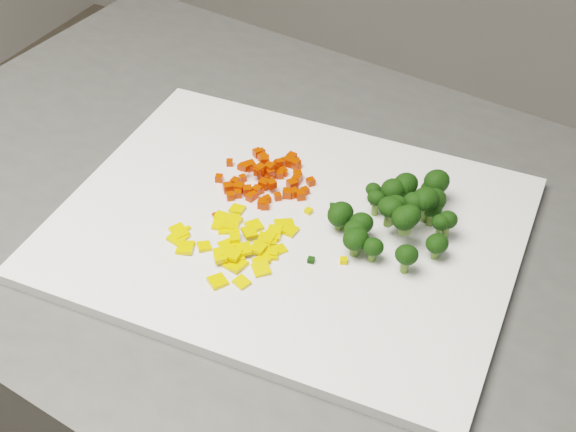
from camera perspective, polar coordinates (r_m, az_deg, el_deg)
The scene contains 143 objects.
cutting_board at distance 0.85m, azimuth -0.00°, elevation -0.83°, with size 0.47×0.37×0.01m, color white.
carrot_pile at distance 0.89m, azimuth -1.62°, elevation 3.38°, with size 0.11×0.11×0.03m, color red, non-canonical shape.
pepper_pile at distance 0.82m, azimuth -3.86°, elevation -1.64°, with size 0.12×0.12×0.02m, color yellow, non-canonical shape.
broccoli_pile at distance 0.83m, azimuth 8.09°, elevation 0.54°, with size 0.13×0.13×0.06m, color black, non-canonical shape.
carrot_cube_0 at distance 0.91m, azimuth -0.79°, elevation 3.57°, with size 0.01×0.01×0.01m, color red.
carrot_cube_1 at distance 0.91m, azimuth -0.44°, elevation 3.16°, with size 0.01×0.01×0.01m, color red.
carrot_cube_2 at distance 0.89m, azimuth -2.19°, elevation 3.27°, with size 0.01×0.01×0.01m, color red.
carrot_cube_3 at distance 0.94m, azimuth -1.90°, elevation 4.58°, with size 0.01×0.01×0.01m, color red.
carrot_cube_4 at distance 0.90m, azimuth -0.25°, elevation 3.11°, with size 0.01×0.01×0.01m, color red.
carrot_cube_5 at distance 0.91m, azimuth -1.66°, elevation 3.98°, with size 0.01×0.01×0.01m, color red.
carrot_cube_6 at distance 0.91m, azimuth -0.67°, elevation 3.81°, with size 0.01×0.01×0.01m, color red.
carrot_cube_7 at distance 0.87m, azimuth -2.70°, elevation 1.35°, with size 0.01×0.01×0.01m, color red.
carrot_cube_8 at distance 0.89m, azimuth 0.30°, elevation 2.25°, with size 0.01×0.01×0.01m, color red.
carrot_cube_9 at distance 0.87m, azimuth -0.74°, elevation 1.39°, with size 0.01×0.01×0.01m, color red.
carrot_cube_10 at distance 0.91m, azimuth -1.43°, elevation 3.27°, with size 0.01×0.01×0.01m, color red.
carrot_cube_11 at distance 0.90m, azimuth 0.69°, elevation 2.93°, with size 0.01×0.01×0.01m, color red.
carrot_cube_12 at distance 0.87m, azimuth -1.51°, elevation 1.20°, with size 0.01×0.01×0.01m, color red.
carrot_cube_13 at distance 0.88m, azimuth -3.58°, elevation 1.59°, with size 0.01×0.01×0.01m, color red.
carrot_cube_14 at distance 0.89m, azimuth 0.61°, elevation 2.62°, with size 0.01×0.01×0.01m, color red.
carrot_cube_15 at distance 0.86m, azimuth -1.79°, elevation 0.76°, with size 0.01×0.01×0.01m, color red.
carrot_cube_16 at distance 0.92m, azimuth -0.40°, elevation 3.81°, with size 0.01×0.01×0.01m, color red.
carrot_cube_17 at distance 0.92m, azimuth 0.19°, elevation 3.98°, with size 0.01×0.01×0.01m, color red.
carrot_cube_18 at distance 0.88m, azimuth -4.31°, elevation 2.02°, with size 0.01×0.01×0.01m, color red.
carrot_cube_19 at distance 0.92m, azimuth -4.17°, elevation 3.81°, with size 0.01×0.01×0.01m, color red.
carrot_cube_20 at distance 0.87m, azimuth 0.40°, elevation 1.64°, with size 0.01×0.01×0.01m, color red.
carrot_cube_21 at distance 0.86m, azimuth -1.66°, elevation 0.80°, with size 0.01×0.01×0.01m, color red.
carrot_cube_22 at distance 0.90m, azimuth -1.33°, elevation 2.73°, with size 0.01×0.01×0.01m, color red.
carrot_cube_23 at distance 0.88m, azimuth 1.22°, elevation 1.80°, with size 0.01×0.01×0.01m, color red.
carrot_cube_24 at distance 0.93m, azimuth -2.19°, elevation 4.51°, with size 0.01×0.01×0.01m, color red.
carrot_cube_25 at distance 0.89m, azimuth 1.63°, elevation 2.45°, with size 0.01×0.01×0.01m, color red.
carrot_cube_26 at distance 0.91m, azimuth -0.40°, elevation 3.25°, with size 0.01×0.01×0.01m, color red.
carrot_cube_27 at distance 0.90m, azimuth -1.95°, elevation 2.86°, with size 0.01×0.01×0.01m, color red.
carrot_cube_28 at distance 0.87m, azimuth -4.13°, elevation 1.42°, with size 0.01×0.01×0.01m, color red.
carrot_cube_29 at distance 0.88m, azimuth -1.98°, elevation 1.84°, with size 0.01×0.01×0.01m, color red.
carrot_cube_30 at distance 0.87m, azimuth -0.06°, elevation 1.62°, with size 0.01×0.01×0.01m, color red.
carrot_cube_31 at distance 0.90m, azimuth -4.92°, elevation 2.70°, with size 0.01×0.01×0.01m, color red.
carrot_cube_32 at distance 0.87m, azimuth 0.91°, elevation 1.51°, with size 0.01×0.01×0.01m, color red.
carrot_cube_33 at distance 0.89m, azimuth -3.94°, elevation 2.04°, with size 0.01×0.01×0.01m, color red.
carrot_cube_34 at distance 0.89m, azimuth -3.76°, elevation 2.43°, with size 0.01×0.01×0.01m, color red.
carrot_cube_35 at distance 0.90m, azimuth -1.84°, elevation 3.06°, with size 0.01×0.01×0.01m, color red.
carrot_cube_36 at distance 0.89m, azimuth -1.72°, elevation 2.28°, with size 0.01×0.01×0.01m, color red.
carrot_cube_37 at distance 0.92m, azimuth 0.01°, elevation 3.90°, with size 0.01×0.01×0.01m, color red.
carrot_cube_38 at distance 0.89m, azimuth 0.50°, elevation 2.44°, with size 0.01×0.01×0.01m, color red.
carrot_cube_39 at distance 0.90m, azimuth -1.62°, elevation 2.86°, with size 0.01×0.01×0.01m, color red.
carrot_cube_40 at distance 0.92m, azimuth -1.79°, elevation 4.16°, with size 0.01×0.01×0.01m, color red.
carrot_cube_41 at distance 0.88m, azimuth -2.90°, elevation 1.82°, with size 0.01×0.01×0.01m, color red.
carrot_cube_42 at distance 0.90m, azimuth -3.04°, elevation 3.46°, with size 0.01×0.01×0.01m, color red.
carrot_cube_43 at distance 0.90m, azimuth -0.57°, elevation 2.96°, with size 0.01×0.01×0.01m, color red.
carrot_cube_44 at distance 0.88m, azimuth -3.49°, elevation 2.02°, with size 0.01×0.01×0.01m, color red.
carrot_cube_45 at distance 0.89m, azimuth -1.96°, elevation 3.39°, with size 0.01×0.01×0.01m, color red.
carrot_cube_46 at distance 0.90m, azimuth -1.02°, elevation 2.98°, with size 0.01×0.01×0.01m, color red.
carrot_cube_47 at distance 0.89m, azimuth -1.28°, elevation 3.12°, with size 0.01×0.01×0.01m, color red.
carrot_cube_48 at distance 0.91m, azimuth 0.51°, elevation 3.74°, with size 0.01×0.01×0.01m, color red.
carrot_cube_49 at distance 0.88m, azimuth -1.16°, elevation 2.28°, with size 0.01×0.01×0.01m, color red.
carrot_cube_50 at distance 0.90m, azimuth -1.38°, elevation 3.46°, with size 0.01×0.01×0.01m, color red.
carrot_cube_51 at distance 0.90m, azimuth -1.52°, elevation 2.83°, with size 0.01×0.01×0.01m, color red.
carrot_cube_52 at distance 0.89m, azimuth -2.03°, elevation 3.22°, with size 0.01×0.01×0.01m, color red.
carrot_cube_53 at distance 0.92m, azimuth 0.55°, elevation 3.99°, with size 0.01×0.01×0.01m, color red.
carrot_cube_54 at distance 0.88m, azimuth -2.23°, elevation 1.84°, with size 0.01×0.01×0.01m, color red.
carrot_cube_55 at distance 0.92m, azimuth 0.70°, elevation 3.67°, with size 0.01×0.01×0.01m, color red.
carrot_cube_56 at distance 0.92m, azimuth 0.26°, elevation 4.20°, with size 0.01×0.01×0.01m, color red.
carrot_cube_57 at distance 0.91m, azimuth -2.98°, elevation 3.56°, with size 0.01×0.01×0.01m, color red.
carrot_cube_58 at distance 0.90m, azimuth -1.32°, elevation 3.45°, with size 0.01×0.01×0.01m, color red.
carrot_cube_59 at distance 0.86m, azimuth -1.83°, elevation 0.89°, with size 0.01×0.01×0.01m, color red.
carrot_cube_60 at distance 0.90m, azimuth -3.25°, elevation 2.70°, with size 0.01×0.01×0.01m, color red.
carrot_cube_61 at distance 0.91m, azimuth -3.34°, elevation 3.51°, with size 0.01×0.01×0.01m, color red.
carrot_cube_62 at distance 0.87m, azimuth -2.46°, elevation 1.47°, with size 0.01×0.01×0.01m, color red.
carrot_cube_63 at distance 0.89m, azimuth -2.00°, elevation 3.34°, with size 0.01×0.01×0.01m, color red.
carrot_cube_64 at distance 0.91m, azimuth -2.70°, elevation 3.59°, with size 0.01×0.01×0.01m, color red.
pepper_chunk_0 at distance 0.84m, azimuth -4.29°, elevation -0.60°, with size 0.02×0.02×0.00m, color yellow.
pepper_chunk_1 at distance 0.81m, azimuth -1.92°, elevation -2.26°, with size 0.02×0.02×0.00m, color yellow.
pepper_chunk_2 at distance 0.82m, azimuth -3.80°, elevation -1.48°, with size 0.02×0.01×0.00m, color yellow.
pepper_chunk_3 at distance 0.86m, azimuth -3.63°, elevation 0.49°, with size 0.02×0.01×0.00m, color yellow.
pepper_chunk_4 at distance 0.82m, azimuth -5.98°, elevation -2.15°, with size 0.01×0.01×0.00m, color yellow.
pepper_chunk_5 at distance 0.81m, azimuth -3.68°, elevation -2.73°, with size 0.02×0.02×0.00m, color yellow.
pepper_chunk_6 at distance 0.81m, azimuth -0.79°, elevation -2.46°, with size 0.02×0.01×0.00m, color yellow.
pepper_chunk_7 at distance 0.80m, azimuth -3.73°, elevation -3.48°, with size 0.02×0.02×0.00m, color yellow.
pepper_chunk_8 at distance 0.81m, azimuth -2.07°, elevation -2.45°, with size 0.01×0.01×0.00m, color yellow.
pepper_chunk_9 at distance 0.84m, azimuth -0.25°, elevation -0.63°, with size 0.02×0.02×0.00m, color yellow.
pepper_chunk_10 at distance 0.78m, azimuth -5.02°, elevation -4.64°, with size 0.02×0.02×0.00m, color yellow.
pepper_chunk_11 at distance 0.84m, azimuth -4.25°, elevation -0.83°, with size 0.02×0.02×0.00m, color yellow.
pepper_chunk_12 at distance 0.84m, azimuth -4.98°, elevation -0.62°, with size 0.01×0.01×0.00m, color yellow.
pepper_chunk_13 at distance 0.82m, azimuth -1.36°, elevation -1.53°, with size 0.01×0.01×0.01m, color yellow.
pepper_chunk_14 at distance 0.81m, azimuth -3.88°, elevation -2.88°, with size 0.02×0.02×0.00m, color yellow.
pepper_chunk_15 at distance 0.81m, azimuth -3.16°, elevation -2.35°, with size 0.02×0.01×0.00m, color yellow.
pepper_chunk_16 at distance 0.80m, azimuth -4.01°, elevation -2.69°, with size 0.02×0.02×0.00m, color yellow.
pepper_chunk_17 at distance 0.82m, azimuth -1.45°, elevation -1.65°, with size 0.02×0.02×0.00m, color yellow.
pepper_chunk_18 at distance 0.81m, azimuth -2.13°, elevation -2.24°, with size 0.01×0.02×0.00m, color yellow.
pepper_chunk_19 at distance 0.83m, azimuth -0.98°, elevation -1.22°, with size 0.02×0.01×0.01m, color yellow.
pepper_chunk_20 at distance 0.81m, azimuth -1.21°, elevation -2.71°, with size 0.02×0.01×0.00m, color yellow.
pepper_chunk_21 at distance 0.84m, azimuth -2.42°, elevation -0.72°, with size 0.02×0.02×0.00m, color yellow.
pepper_chunk_22 at distance 0.83m, azimuth -7.83°, elevation -1.53°, with size 0.02×0.02×0.00m, color yellow.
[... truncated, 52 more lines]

